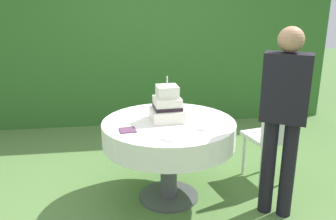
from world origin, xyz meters
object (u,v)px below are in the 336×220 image
object	(u,v)px
cake_table	(169,134)
serving_plate_near	(169,138)
napkin_stack	(128,130)
garden_chair	(273,133)
wedding_cake	(167,106)
standing_person	(284,112)
serving_plate_far	(195,110)
serving_plate_left	(204,129)

from	to	relation	value
cake_table	serving_plate_near	size ratio (longest dim) A/B	9.13
napkin_stack	garden_chair	size ratio (longest dim) A/B	0.15
wedding_cake	standing_person	distance (m)	0.98
serving_plate_far	napkin_stack	distance (m)	0.81
garden_chair	standing_person	world-z (taller)	standing_person
wedding_cake	serving_plate_far	bearing A→B (deg)	37.03
serving_plate_far	napkin_stack	size ratio (longest dim) A/B	0.89
napkin_stack	garden_chair	xyz separation A→B (m)	(1.43, 0.32, -0.22)
cake_table	garden_chair	world-z (taller)	garden_chair
standing_person	serving_plate_left	bearing A→B (deg)	167.15
serving_plate_near	napkin_stack	bearing A→B (deg)	144.70
serving_plate_near	standing_person	bearing A→B (deg)	1.44
garden_chair	cake_table	bearing A→B (deg)	-172.49
serving_plate_near	napkin_stack	distance (m)	0.38
cake_table	napkin_stack	size ratio (longest dim) A/B	8.98
serving_plate_near	garden_chair	distance (m)	1.26
cake_table	serving_plate_left	world-z (taller)	serving_plate_left
cake_table	serving_plate_far	distance (m)	0.42
cake_table	serving_plate_far	size ratio (longest dim) A/B	10.07
garden_chair	standing_person	distance (m)	0.67
standing_person	wedding_cake	bearing A→B (deg)	154.45
serving_plate_near	standing_person	xyz separation A→B (m)	(0.93, 0.02, 0.16)
cake_table	wedding_cake	xyz separation A→B (m)	(-0.01, 0.04, 0.25)
serving_plate_far	standing_person	xyz separation A→B (m)	(0.58, -0.65, 0.16)
wedding_cake	napkin_stack	size ratio (longest dim) A/B	3.03
serving_plate_left	napkin_stack	xyz separation A→B (m)	(-0.63, 0.06, -0.00)
serving_plate_left	serving_plate_far	bearing A→B (deg)	85.37
cake_table	serving_plate_left	distance (m)	0.38
serving_plate_far	standing_person	world-z (taller)	standing_person
serving_plate_near	napkin_stack	size ratio (longest dim) A/B	0.98
serving_plate_near	standing_person	size ratio (longest dim) A/B	0.08
serving_plate_near	napkin_stack	xyz separation A→B (m)	(-0.31, 0.22, -0.00)
wedding_cake	serving_plate_near	world-z (taller)	wedding_cake
cake_table	standing_person	xyz separation A→B (m)	(0.88, -0.38, 0.29)
wedding_cake	garden_chair	distance (m)	1.12
serving_plate_left	standing_person	world-z (taller)	standing_person
standing_person	cake_table	bearing A→B (deg)	156.49
serving_plate_left	standing_person	xyz separation A→B (m)	(0.62, -0.14, 0.16)
cake_table	serving_plate_near	world-z (taller)	serving_plate_near
garden_chair	standing_person	size ratio (longest dim) A/B	0.56
wedding_cake	napkin_stack	distance (m)	0.44
napkin_stack	standing_person	size ratio (longest dim) A/B	0.08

